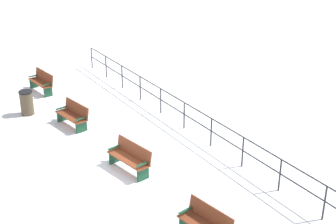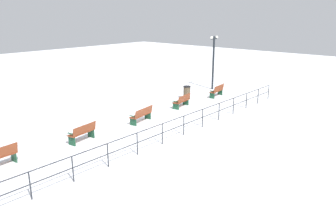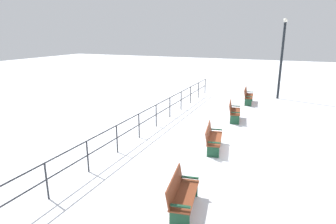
% 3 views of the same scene
% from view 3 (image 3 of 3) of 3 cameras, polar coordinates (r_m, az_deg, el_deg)
% --- Properties ---
extents(ground_plane, '(80.00, 80.00, 0.00)m').
position_cam_3_polar(ground_plane, '(11.04, 9.98, -7.49)').
color(ground_plane, white).
rests_on(ground_plane, ground).
extents(bench_second, '(0.82, 1.62, 0.89)m').
position_cam_3_polar(bench_second, '(7.32, 2.72, -15.94)').
color(bench_second, brown).
rests_on(bench_second, ground).
extents(bench_third, '(0.82, 1.72, 0.90)m').
position_cam_3_polar(bench_third, '(10.90, 8.90, -5.08)').
color(bench_third, brown).
rests_on(bench_third, ground).
extents(bench_fourth, '(0.77, 1.55, 0.92)m').
position_cam_3_polar(bench_fourth, '(14.69, 13.00, 0.16)').
color(bench_fourth, brown).
rests_on(bench_fourth, ground).
extents(bench_fifth, '(0.65, 1.72, 0.94)m').
position_cam_3_polar(bench_fifth, '(18.59, 15.66, 3.23)').
color(bench_fifth, brown).
rests_on(bench_fifth, ground).
extents(lamppost_middle, '(0.23, 1.06, 5.17)m').
position_cam_3_polar(lamppost_middle, '(20.24, 21.88, 11.17)').
color(lamppost_middle, black).
rests_on(lamppost_middle, ground).
extents(waterfront_railing, '(0.05, 20.15, 1.06)m').
position_cam_3_polar(waterfront_railing, '(11.93, -5.84, -1.93)').
color(waterfront_railing, '#26282D').
rests_on(waterfront_railing, ground).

